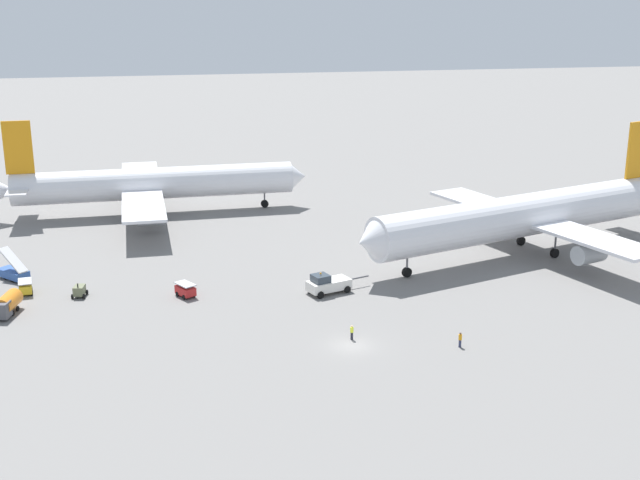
{
  "coord_description": "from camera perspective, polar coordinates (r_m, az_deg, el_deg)",
  "views": [
    {
      "loc": [
        -19.32,
        -79.22,
        36.05
      ],
      "look_at": [
        1.76,
        25.7,
        4.0
      ],
      "focal_mm": 46.97,
      "sensor_mm": 36.0,
      "label": 1
    }
  ],
  "objects": [
    {
      "name": "ground_plane",
      "position": [
        89.16,
        2.16,
        -7.19
      ],
      "size": [
        600.0,
        600.0,
        0.0
      ],
      "primitive_type": "plane",
      "color": "slate"
    },
    {
      "name": "airliner_at_gate_left",
      "position": [
        142.18,
        -11.36,
        3.76
      ],
      "size": [
        51.29,
        43.46,
        16.3
      ],
      "color": "silver",
      "rests_on": "ground"
    },
    {
      "name": "pushback_tug",
      "position": [
        103.53,
        0.52,
        -3.0
      ],
      "size": [
        8.52,
        4.2,
        2.84
      ],
      "color": "white",
      "rests_on": "ground"
    },
    {
      "name": "gse_baggage_cart_trailing",
      "position": [
        109.52,
        -19.43,
        -3.06
      ],
      "size": [
        1.93,
        2.92,
        1.71
      ],
      "color": "gold",
      "rests_on": "ground"
    },
    {
      "name": "ground_crew_ramp_agent_by_cones",
      "position": [
        89.59,
        9.53,
        -6.7
      ],
      "size": [
        0.36,
        0.36,
        1.66
      ],
      "color": "#2D3351",
      "rests_on": "ground"
    },
    {
      "name": "airliner_being_pushed",
      "position": [
        120.75,
        13.72,
        1.61
      ],
      "size": [
        52.94,
        40.49,
        17.3
      ],
      "color": "silver",
      "rests_on": "ground"
    },
    {
      "name": "ground_crew_wing_walker_right",
      "position": [
        90.26,
        2.18,
        -6.29
      ],
      "size": [
        0.36,
        0.36,
        1.66
      ],
      "color": "black",
      "rests_on": "ground"
    },
    {
      "name": "gse_fuel_bowser_stubby",
      "position": [
        103.15,
        -20.58,
        -4.11
      ],
      "size": [
        2.98,
        5.2,
        2.4
      ],
      "color": "orange",
      "rests_on": "ground"
    },
    {
      "name": "gse_stair_truck_yellow",
      "position": [
        115.45,
        -20.17,
        -2.05
      ],
      "size": [
        4.51,
        4.67,
        4.06
      ],
      "color": "#2D5199",
      "rests_on": "ground"
    },
    {
      "name": "gse_gpu_cart_small",
      "position": [
        106.55,
        -16.07,
        -3.33
      ],
      "size": [
        1.94,
        2.34,
        1.9
      ],
      "color": "#666B4C",
      "rests_on": "ground"
    },
    {
      "name": "gse_baggage_cart_near_cluster",
      "position": [
        103.71,
        -9.15,
        -3.38
      ],
      "size": [
        2.73,
        3.15,
        1.71
      ],
      "color": "red",
      "rests_on": "ground"
    }
  ]
}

